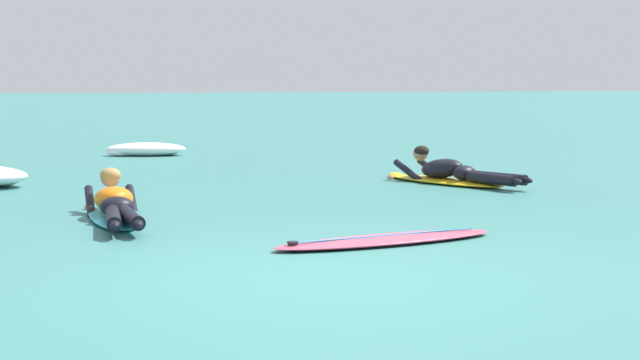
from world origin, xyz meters
The scene contains 5 objects.
ground_plane centered at (0.00, 10.00, 0.00)m, with size 120.00×120.00×0.00m, color #387A75.
surfer_near centered at (-1.62, 3.25, 0.14)m, with size 0.73×2.69×0.54m.
surfer_far centered at (2.79, 6.05, 0.14)m, with size 1.59×2.38×0.55m.
drifting_surfboard centered at (0.76, 1.32, 0.03)m, with size 2.24×1.14×0.16m.
whitewater_front centered at (-1.23, 11.60, 0.11)m, with size 1.49×0.71×0.24m.
Camera 1 is at (-1.38, -7.66, 1.52)m, focal length 59.07 mm.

